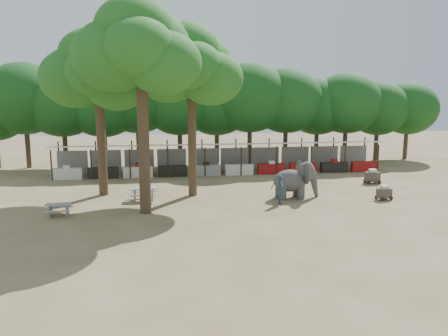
{
  "coord_description": "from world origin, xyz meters",
  "views": [
    {
      "loc": [
        -4.9,
        -22.85,
        6.88
      ],
      "look_at": [
        -1.0,
        5.0,
        2.0
      ],
      "focal_mm": 35.0,
      "sensor_mm": 36.0,
      "label": 1
    }
  ],
  "objects": [
    {
      "name": "yard_tree_back",
      "position": [
        -3.13,
        6.19,
        8.54
      ],
      "size": [
        7.1,
        6.9,
        11.36
      ],
      "color": "#332316",
      "rests_on": "ground"
    },
    {
      "name": "cart_back",
      "position": [
        10.89,
        8.0,
        0.55
      ],
      "size": [
        1.19,
        0.82,
        1.11
      ],
      "rotation": [
        0.0,
        0.0,
        -0.07
      ],
      "color": "#362D26",
      "rests_on": "ground"
    },
    {
      "name": "ground",
      "position": [
        0.0,
        0.0,
        0.0
      ],
      "size": [
        100.0,
        100.0,
        0.0
      ],
      "primitive_type": "plane",
      "color": "brown",
      "rests_on": "ground"
    },
    {
      "name": "backdrop_trees",
      "position": [
        0.0,
        19.0,
        5.51
      ],
      "size": [
        46.46,
        5.95,
        8.33
      ],
      "color": "#332316",
      "rests_on": "ground"
    },
    {
      "name": "handler",
      "position": [
        2.23,
        2.83,
        0.93
      ],
      "size": [
        0.48,
        0.69,
        1.86
      ],
      "primitive_type": "imported",
      "rotation": [
        0.0,
        0.0,
        1.51
      ],
      "color": "#26384C",
      "rests_on": "ground"
    },
    {
      "name": "vendor_stalls",
      "position": [
        -0.0,
        13.84,
        1.18
      ],
      "size": [
        28.0,
        2.99,
        2.8
      ],
      "color": "#ACAFB5",
      "rests_on": "ground"
    },
    {
      "name": "picnic_table_near",
      "position": [
        -10.84,
        2.04,
        0.46
      ],
      "size": [
        1.42,
        1.28,
        0.7
      ],
      "rotation": [
        0.0,
        0.0,
        0.02
      ],
      "color": "gray",
      "rests_on": "ground"
    },
    {
      "name": "yard_tree_left",
      "position": [
        -9.13,
        7.19,
        8.2
      ],
      "size": [
        7.1,
        6.9,
        11.02
      ],
      "color": "#332316",
      "rests_on": "ground"
    },
    {
      "name": "yard_tree_center",
      "position": [
        -6.13,
        2.19,
        9.21
      ],
      "size": [
        7.1,
        6.9,
        12.04
      ],
      "color": "#332316",
      "rests_on": "ground"
    },
    {
      "name": "cart_front",
      "position": [
        9.22,
        3.02,
        0.46
      ],
      "size": [
        1.06,
        0.79,
        0.94
      ],
      "rotation": [
        0.0,
        0.0,
        0.17
      ],
      "color": "#362D26",
      "rests_on": "ground"
    },
    {
      "name": "elephant",
      "position": [
        3.66,
        4.31,
        1.22
      ],
      "size": [
        3.19,
        2.44,
        2.44
      ],
      "rotation": [
        0.0,
        0.0,
        0.05
      ],
      "color": "#3B3939",
      "rests_on": "ground"
    },
    {
      "name": "picnic_table_far",
      "position": [
        -6.23,
        5.01,
        0.54
      ],
      "size": [
        1.68,
        1.51,
        0.83
      ],
      "rotation": [
        0.0,
        0.0,
        0.01
      ],
      "color": "gray",
      "rests_on": "ground"
    }
  ]
}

